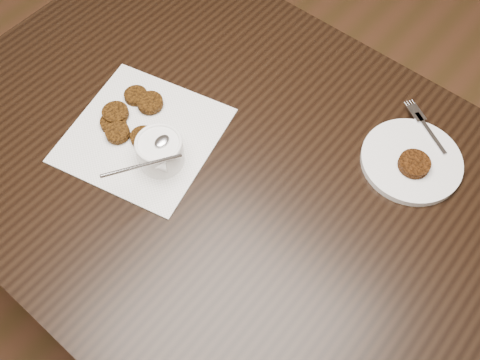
# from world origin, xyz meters

# --- Properties ---
(floor) EXTENTS (4.00, 4.00, 0.00)m
(floor) POSITION_xyz_m (0.00, 0.00, 0.00)
(floor) COLOR #58331E
(floor) RESTS_ON ground
(table) EXTENTS (1.47, 0.94, 0.75)m
(table) POSITION_xyz_m (0.04, 0.12, 0.38)
(table) COLOR black
(table) RESTS_ON floor
(napkin) EXTENTS (0.37, 0.37, 0.00)m
(napkin) POSITION_xyz_m (-0.21, 0.05, 0.75)
(napkin) COLOR white
(napkin) RESTS_ON table
(sauce_ramekin) EXTENTS (0.16, 0.16, 0.13)m
(sauce_ramekin) POSITION_xyz_m (-0.13, 0.03, 0.82)
(sauce_ramekin) COLOR white
(sauce_ramekin) RESTS_ON napkin
(patty_cluster) EXTENTS (0.22, 0.22, 0.02)m
(patty_cluster) POSITION_xyz_m (-0.27, 0.06, 0.76)
(patty_cluster) COLOR #5F340C
(patty_cluster) RESTS_ON napkin
(plate_with_patty) EXTENTS (0.29, 0.29, 0.03)m
(plate_with_patty) POSITION_xyz_m (0.27, 0.36, 0.77)
(plate_with_patty) COLOR white
(plate_with_patty) RESTS_ON table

